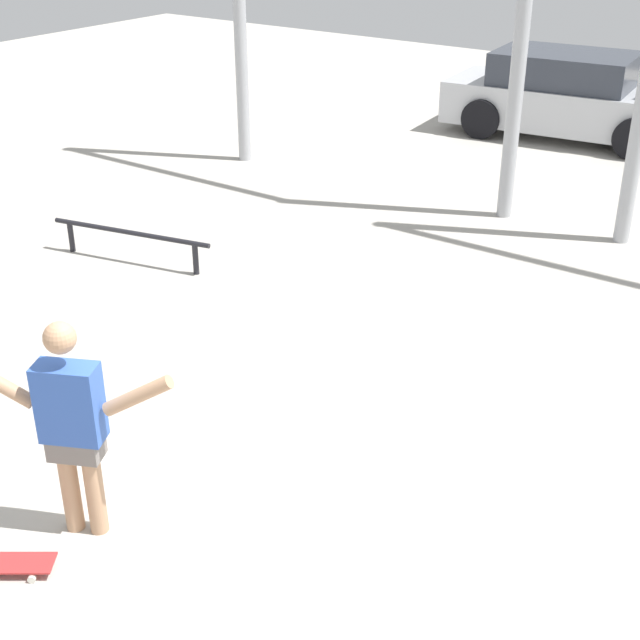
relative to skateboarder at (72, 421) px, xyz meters
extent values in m
plane|color=#B2ADA3|center=(0.53, 1.03, -0.93)|extent=(36.00, 36.00, 0.00)
cylinder|color=tan|center=(-0.08, -0.04, -0.54)|extent=(0.13, 0.13, 0.80)
cylinder|color=tan|center=(0.08, 0.04, -0.54)|extent=(0.13, 0.13, 0.80)
cube|color=slate|center=(0.00, 0.00, -0.21)|extent=(0.42, 0.35, 0.17)
cube|color=#3359B2|center=(0.00, 0.00, 0.15)|extent=(0.48, 0.38, 0.58)
sphere|color=tan|center=(0.00, 0.00, 0.65)|extent=(0.22, 0.22, 0.22)
cylinder|color=tan|center=(0.45, 0.22, 0.26)|extent=(0.50, 0.31, 0.35)
cylinder|color=silver|center=(-0.02, -0.42, -0.91)|extent=(0.06, 0.06, 0.05)
cylinder|color=silver|center=(0.11, -0.59, -0.91)|extent=(0.06, 0.06, 0.05)
cylinder|color=black|center=(-3.31, 3.69, -0.55)|extent=(2.15, 0.51, 0.06)
cylinder|color=black|center=(-4.19, 3.50, -0.74)|extent=(0.07, 0.07, 0.39)
cylinder|color=black|center=(-2.44, 3.87, -0.74)|extent=(0.07, 0.07, 0.39)
cylinder|color=#A5A8AD|center=(-0.29, 7.81, 1.86)|extent=(0.20, 0.20, 5.59)
cube|color=#B7BABF|center=(-1.09, 12.19, -0.38)|extent=(4.40, 2.13, 0.72)
cube|color=#2D333D|center=(-1.26, 12.18, 0.25)|extent=(2.49, 1.81, 0.55)
cylinder|color=black|center=(0.31, 11.48, -0.59)|extent=(0.71, 0.29, 0.69)
cylinder|color=black|center=(-2.48, 12.90, -0.59)|extent=(0.71, 0.29, 0.69)
cylinder|color=black|center=(-2.32, 11.22, -0.59)|extent=(0.71, 0.29, 0.69)
camera|label=1|loc=(4.32, -3.21, 3.39)|focal=50.00mm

